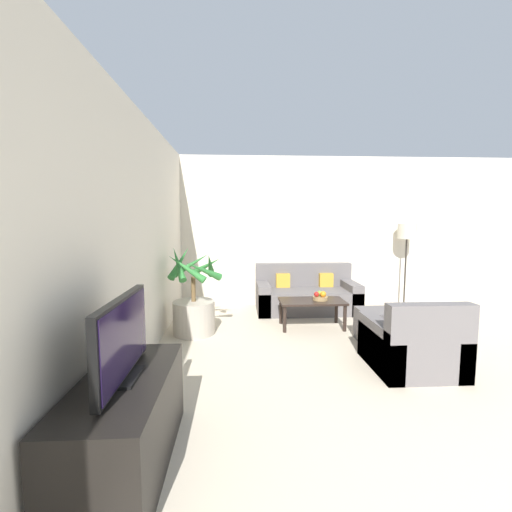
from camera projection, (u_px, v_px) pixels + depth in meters
name	position (u px, v px, depth m)	size (l,w,h in m)	color
wall_back	(367.00, 231.00, 6.34)	(8.44, 0.06, 2.70)	beige
wall_left	(118.00, 244.00, 2.98)	(0.06, 7.93, 2.70)	beige
tv_console	(126.00, 423.00, 2.14)	(0.52, 1.19, 0.58)	black
television	(123.00, 339.00, 2.08)	(0.18, 0.86, 0.51)	black
potted_palm	(194.00, 306.00, 4.68)	(0.75, 0.82, 1.22)	#ADA393
sofa_loveseat	(306.00, 296.00, 5.88)	(1.70, 0.83, 0.79)	#605B5B
floor_lamp	(407.00, 236.00, 6.09)	(0.32, 0.32, 1.49)	#2D2823
coffee_table	(312.00, 304.00, 4.95)	(0.94, 0.50, 0.40)	black
fruit_bowl	(320.00, 298.00, 4.95)	(0.22, 0.22, 0.05)	#997A4C
apple_red	(317.00, 294.00, 4.93)	(0.07, 0.07, 0.07)	red
apple_green	(320.00, 293.00, 5.01)	(0.07, 0.07, 0.07)	olive
orange_fruit	(323.00, 294.00, 4.91)	(0.09, 0.09, 0.09)	orange
armchair	(412.00, 345.00, 3.55)	(0.83, 0.84, 0.77)	#605B5B
ottoman	(380.00, 326.00, 4.36)	(0.54, 0.47, 0.42)	#605B5B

